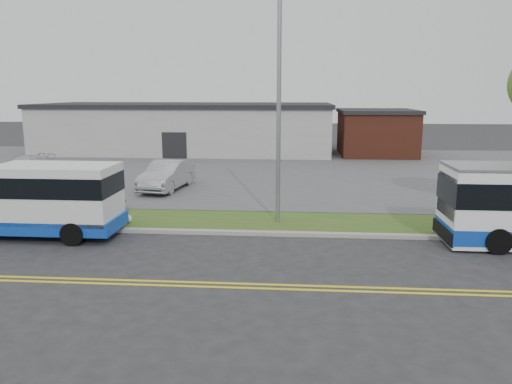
# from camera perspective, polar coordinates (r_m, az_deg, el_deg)

# --- Properties ---
(ground) EXTENTS (140.00, 140.00, 0.00)m
(ground) POSITION_cam_1_polar(r_m,az_deg,el_deg) (18.40, -7.25, -5.71)
(ground) COLOR #28282B
(ground) RESTS_ON ground
(lane_line_north) EXTENTS (70.00, 0.12, 0.01)m
(lane_line_north) POSITION_cam_1_polar(r_m,az_deg,el_deg) (14.86, -10.30, -10.02)
(lane_line_north) COLOR yellow
(lane_line_north) RESTS_ON ground
(lane_line_south) EXTENTS (70.00, 0.12, 0.01)m
(lane_line_south) POSITION_cam_1_polar(r_m,az_deg,el_deg) (14.59, -10.61, -10.44)
(lane_line_south) COLOR yellow
(lane_line_south) RESTS_ON ground
(curb) EXTENTS (80.00, 0.30, 0.15)m
(curb) POSITION_cam_1_polar(r_m,az_deg,el_deg) (19.41, -6.60, -4.55)
(curb) COLOR #9E9B93
(curb) RESTS_ON ground
(verge) EXTENTS (80.00, 3.30, 0.10)m
(verge) POSITION_cam_1_polar(r_m,az_deg,el_deg) (21.12, -5.66, -3.28)
(verge) COLOR #2E4B19
(verge) RESTS_ON ground
(parking_lot) EXTENTS (80.00, 25.00, 0.10)m
(parking_lot) POSITION_cam_1_polar(r_m,az_deg,el_deg) (34.81, -1.58, 2.60)
(parking_lot) COLOR #4C4C4F
(parking_lot) RESTS_ON ground
(commercial_building) EXTENTS (25.40, 10.40, 4.35)m
(commercial_building) POSITION_cam_1_polar(r_m,az_deg,el_deg) (45.36, -7.85, 7.26)
(commercial_building) COLOR #9E9E99
(commercial_building) RESTS_ON ground
(brick_wing) EXTENTS (6.30, 7.30, 3.90)m
(brick_wing) POSITION_cam_1_polar(r_m,az_deg,el_deg) (43.87, 13.57, 6.63)
(brick_wing) COLOR brown
(brick_wing) RESTS_ON ground
(streetlight_near) EXTENTS (0.35, 1.53, 9.50)m
(streetlight_near) POSITION_cam_1_polar(r_m,az_deg,el_deg) (19.94, 2.62, 10.96)
(streetlight_near) COLOR gray
(streetlight_near) RESTS_ON verge
(shuttle_bus) EXTENTS (7.16, 2.44, 2.73)m
(shuttle_bus) POSITION_cam_1_polar(r_m,az_deg,el_deg) (20.38, -23.52, -0.66)
(shuttle_bus) COLOR #103DAD
(shuttle_bus) RESTS_ON ground
(pedestrian) EXTENTS (0.73, 0.52, 1.87)m
(pedestrian) POSITION_cam_1_polar(r_m,az_deg,el_deg) (20.84, -15.53, -1.06)
(pedestrian) COLOR black
(pedestrian) RESTS_ON verge
(parked_car_a) EXTENTS (2.27, 4.95, 1.57)m
(parked_car_a) POSITION_cam_1_polar(r_m,az_deg,el_deg) (27.75, -10.16, 1.90)
(parked_car_a) COLOR #A7AAAE
(parked_car_a) RESTS_ON parking_lot
(parked_car_b) EXTENTS (2.76, 4.32, 1.17)m
(parked_car_b) POSITION_cam_1_polar(r_m,az_deg,el_deg) (35.83, -24.85, 2.81)
(parked_car_b) COLOR silver
(parked_car_b) RESTS_ON parking_lot
(grocery_bag_left) EXTENTS (0.32, 0.32, 0.32)m
(grocery_bag_left) POSITION_cam_1_polar(r_m,az_deg,el_deg) (20.90, -16.42, -3.27)
(grocery_bag_left) COLOR white
(grocery_bag_left) RESTS_ON verge
(grocery_bag_right) EXTENTS (0.32, 0.32, 0.32)m
(grocery_bag_right) POSITION_cam_1_polar(r_m,az_deg,el_deg) (21.15, -14.42, -2.99)
(grocery_bag_right) COLOR white
(grocery_bag_right) RESTS_ON verge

